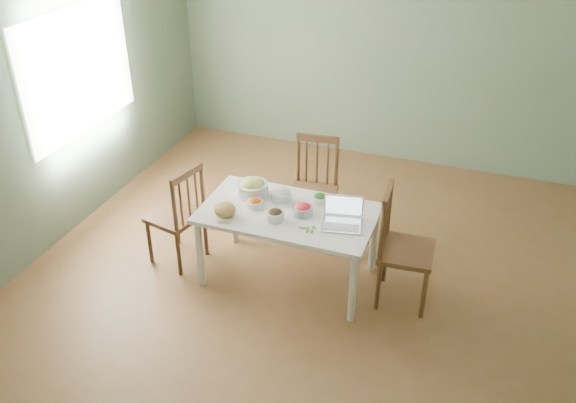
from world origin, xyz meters
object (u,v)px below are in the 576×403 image
(chair_right, at_px, (407,249))
(laptop, at_px, (343,214))
(bowl_squash, at_px, (252,187))
(dining_table, at_px, (288,245))
(chair_left, at_px, (175,214))
(chair_far, at_px, (312,191))
(bread_boule, at_px, (225,210))

(chair_right, height_order, laptop, chair_right)
(bowl_squash, relative_size, laptop, 0.84)
(dining_table, xyz_separation_m, chair_right, (1.02, 0.06, 0.17))
(dining_table, bearing_deg, chair_left, -175.57)
(chair_left, bearing_deg, chair_far, 139.92)
(bread_boule, bearing_deg, chair_left, 164.55)
(bread_boule, distance_m, bowl_squash, 0.41)
(chair_right, distance_m, bowl_squash, 1.43)
(chair_far, xyz_separation_m, bread_boule, (-0.46, -0.96, 0.25))
(chair_far, distance_m, bread_boule, 1.09)
(bread_boule, bearing_deg, chair_right, 11.58)
(chair_left, height_order, bowl_squash, chair_left)
(bowl_squash, bearing_deg, chair_left, -160.35)
(chair_far, distance_m, chair_left, 1.32)
(dining_table, distance_m, chair_left, 1.07)
(chair_far, height_order, bread_boule, chair_far)
(dining_table, relative_size, bowl_squash, 5.44)
(dining_table, relative_size, laptop, 4.56)
(chair_far, xyz_separation_m, chair_left, (-1.04, -0.80, -0.01))
(dining_table, xyz_separation_m, bowl_squash, (-0.39, 0.16, 0.43))
(chair_left, distance_m, chair_right, 2.08)
(laptop, bearing_deg, bread_boule, 179.72)
(bread_boule, xyz_separation_m, bowl_squash, (0.08, 0.40, 0.02))
(chair_right, xyz_separation_m, bread_boule, (-1.49, -0.30, 0.23))
(chair_right, height_order, bread_boule, chair_right)
(chair_left, xyz_separation_m, laptop, (1.55, 0.02, 0.32))
(dining_table, bearing_deg, bowl_squash, 158.23)
(laptop, bearing_deg, dining_table, 161.80)
(dining_table, height_order, laptop, laptop)
(dining_table, height_order, chair_left, chair_left)
(chair_left, distance_m, bowl_squash, 0.76)
(chair_right, bearing_deg, bread_boule, 97.90)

